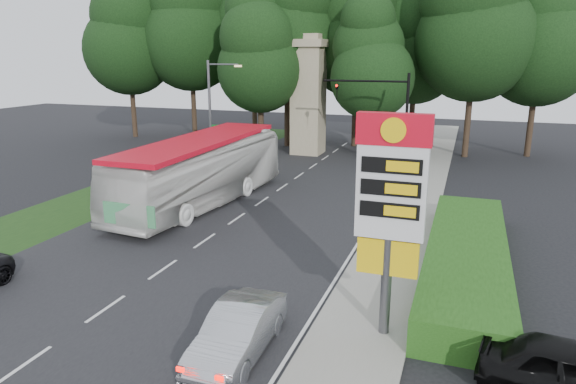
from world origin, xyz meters
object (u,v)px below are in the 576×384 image
(transit_bus, at_px, (201,172))
(gas_station_pylon, at_px, (391,197))
(monument, at_px, (308,94))
(sedan_silver, at_px, (238,331))
(traffic_signal_mast, at_px, (388,110))
(streetlight_signs, at_px, (212,109))

(transit_bus, bearing_deg, gas_station_pylon, -36.24)
(monument, xyz_separation_m, sedan_silver, (7.41, -30.44, -4.38))
(sedan_silver, bearing_deg, transit_bus, 121.17)
(gas_station_pylon, height_order, traffic_signal_mast, traffic_signal_mast)
(gas_station_pylon, bearing_deg, monument, 111.80)
(traffic_signal_mast, relative_size, transit_bus, 0.52)
(gas_station_pylon, height_order, transit_bus, gas_station_pylon)
(streetlight_signs, height_order, transit_bus, streetlight_signs)
(gas_station_pylon, bearing_deg, streetlight_signs, 128.96)
(gas_station_pylon, relative_size, sedan_silver, 1.55)
(monument, height_order, transit_bus, monument)
(sedan_silver, bearing_deg, monument, 102.41)
(traffic_signal_mast, height_order, transit_bus, traffic_signal_mast)
(transit_bus, xyz_separation_m, sedan_silver, (8.46, -13.31, -1.19))
(monument, relative_size, transit_bus, 0.73)
(gas_station_pylon, distance_m, transit_bus, 16.58)
(traffic_signal_mast, height_order, streetlight_signs, streetlight_signs)
(transit_bus, height_order, sedan_silver, transit_bus)
(monument, relative_size, sedan_silver, 2.27)
(traffic_signal_mast, distance_m, monument, 9.76)
(traffic_signal_mast, distance_m, sedan_silver, 24.76)
(transit_bus, relative_size, sedan_silver, 3.11)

